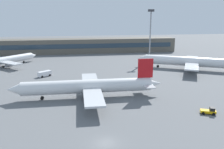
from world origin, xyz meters
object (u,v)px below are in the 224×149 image
(airplane_far, at_px, (4,60))
(baggage_tug_yellow, at_px, (209,111))
(airplane_near, at_px, (87,86))
(airplane_mid, at_px, (189,62))
(service_van_white, at_px, (44,74))
(floodlight_tower_west, at_px, (150,32))

(airplane_far, relative_size, baggage_tug_yellow, 7.60)
(airplane_near, distance_m, airplane_far, 61.26)
(airplane_mid, xyz_separation_m, service_van_white, (-61.92, -2.63, -2.44))
(airplane_far, bearing_deg, airplane_mid, -13.30)
(airplane_mid, xyz_separation_m, airplane_far, (-82.99, 19.62, -0.71))
(service_van_white, bearing_deg, airplane_near, -60.54)
(airplane_near, distance_m, floodlight_tower_west, 64.81)
(floodlight_tower_west, bearing_deg, baggage_tug_yellow, -95.89)
(airplane_mid, height_order, service_van_white, airplane_mid)
(airplane_far, bearing_deg, airplane_near, -53.60)
(airplane_far, relative_size, floodlight_tower_west, 1.12)
(airplane_near, bearing_deg, baggage_tug_yellow, -29.79)
(floodlight_tower_west, bearing_deg, airplane_near, -124.36)
(airplane_mid, bearing_deg, service_van_white, -177.57)
(airplane_mid, distance_m, baggage_tug_yellow, 49.59)
(service_van_white, bearing_deg, airplane_mid, 2.43)
(airplane_near, xyz_separation_m, floodlight_tower_west, (35.97, 52.60, 11.86))
(baggage_tug_yellow, bearing_deg, floodlight_tower_west, 84.11)
(airplane_mid, relative_size, baggage_tug_yellow, 11.06)
(airplane_mid, height_order, airplane_far, airplane_mid)
(airplane_near, bearing_deg, airplane_far, 126.40)
(airplane_mid, distance_m, floodlight_tower_west, 27.85)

